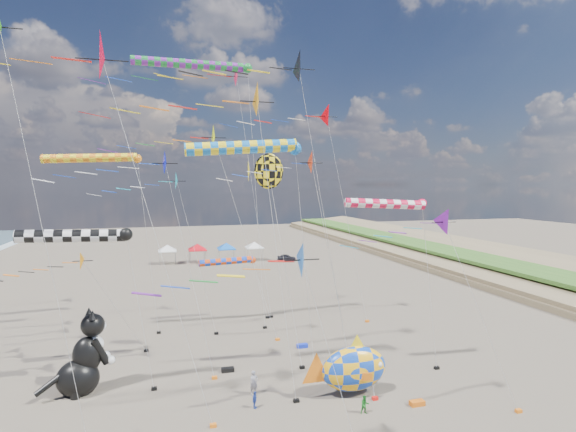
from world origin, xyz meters
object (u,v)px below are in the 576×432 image
at_px(fish_inflatable, 353,368).
at_px(child_blue, 255,400).
at_px(child_green, 365,405).
at_px(cat_inflatable, 82,352).
at_px(person_adult, 254,383).
at_px(parked_car, 286,257).

relative_size(fish_inflatable, child_blue, 5.58).
bearing_deg(child_green, fish_inflatable, 86.91).
bearing_deg(child_green, cat_inflatable, 159.94).
bearing_deg(child_blue, cat_inflatable, 96.09).
bearing_deg(child_green, child_blue, 162.71).
relative_size(person_adult, child_green, 1.43).
relative_size(person_adult, child_blue, 1.50).
distance_m(child_green, child_blue, 6.56).
bearing_deg(person_adult, child_green, -50.08).
distance_m(child_green, parked_car, 53.62).
xyz_separation_m(fish_inflatable, parked_car, (9.44, 50.35, -1.18)).
xyz_separation_m(cat_inflatable, parked_car, (26.14, 45.40, -2.15)).
xyz_separation_m(person_adult, child_blue, (-0.30, -1.74, -0.26)).
distance_m(person_adult, parked_car, 51.03).
xyz_separation_m(fish_inflatable, child_blue, (-6.41, -0.00, -1.22)).
bearing_deg(child_blue, person_adult, 22.07).
relative_size(fish_inflatable, parked_car, 1.75).
xyz_separation_m(cat_inflatable, fish_inflatable, (16.71, -4.95, -0.97)).
distance_m(cat_inflatable, fish_inflatable, 17.45).
bearing_deg(parked_car, child_blue, -176.40).
bearing_deg(person_adult, fish_inflatable, -30.63).
relative_size(cat_inflatable, child_blue, 5.23).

